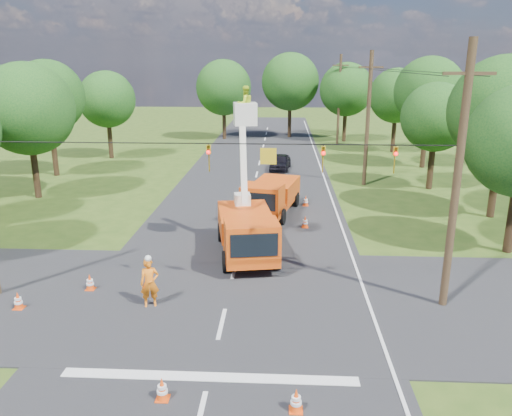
# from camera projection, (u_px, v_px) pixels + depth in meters

# --- Properties ---
(ground) EXTENTS (140.00, 140.00, 0.00)m
(ground) POSITION_uv_depth(u_px,v_px,m) (253.00, 189.00, 37.28)
(ground) COLOR #2E4A16
(ground) RESTS_ON ground
(road_main) EXTENTS (12.00, 100.00, 0.06)m
(road_main) POSITION_uv_depth(u_px,v_px,m) (253.00, 189.00, 37.28)
(road_main) COLOR black
(road_main) RESTS_ON ground
(road_cross) EXTENTS (56.00, 10.00, 0.07)m
(road_cross) POSITION_uv_depth(u_px,v_px,m) (228.00, 300.00, 20.04)
(road_cross) COLOR black
(road_cross) RESTS_ON ground
(stop_bar) EXTENTS (9.00, 0.45, 0.02)m
(stop_bar) POSITION_uv_depth(u_px,v_px,m) (209.00, 378.00, 15.05)
(stop_bar) COLOR silver
(stop_bar) RESTS_ON ground
(edge_line) EXTENTS (0.12, 90.00, 0.02)m
(edge_line) POSITION_uv_depth(u_px,v_px,m) (328.00, 190.00, 37.00)
(edge_line) COLOR silver
(edge_line) RESTS_ON ground
(bucket_truck) EXTENTS (3.47, 6.79, 8.14)m
(bucket_truck) POSITION_uv_depth(u_px,v_px,m) (247.00, 223.00, 24.12)
(bucket_truck) COLOR red
(bucket_truck) RESTS_ON ground
(second_truck) EXTENTS (3.65, 6.62, 2.35)m
(second_truck) POSITION_uv_depth(u_px,v_px,m) (271.00, 196.00, 30.80)
(second_truck) COLOR red
(second_truck) RESTS_ON ground
(ground_worker) EXTENTS (0.83, 0.66, 1.99)m
(ground_worker) POSITION_uv_depth(u_px,v_px,m) (150.00, 283.00, 19.21)
(ground_worker) COLOR #DB4F12
(ground_worker) RESTS_ON ground
(distant_car) EXTENTS (2.07, 4.15, 1.36)m
(distant_car) POSITION_uv_depth(u_px,v_px,m) (280.00, 162.00, 43.96)
(distant_car) COLOR black
(distant_car) RESTS_ON ground
(traffic_cone_0) EXTENTS (0.38, 0.38, 0.71)m
(traffic_cone_0) POSITION_uv_depth(u_px,v_px,m) (162.00, 389.00, 13.99)
(traffic_cone_0) COLOR #EC450C
(traffic_cone_0) RESTS_ON ground
(traffic_cone_1) EXTENTS (0.38, 0.38, 0.71)m
(traffic_cone_1) POSITION_uv_depth(u_px,v_px,m) (296.00, 400.00, 13.52)
(traffic_cone_1) COLOR #EC450C
(traffic_cone_1) RESTS_ON ground
(traffic_cone_2) EXTENTS (0.38, 0.38, 0.71)m
(traffic_cone_2) POSITION_uv_depth(u_px,v_px,m) (274.00, 247.00, 24.68)
(traffic_cone_2) COLOR #EC450C
(traffic_cone_2) RESTS_ON ground
(traffic_cone_3) EXTENTS (0.38, 0.38, 0.71)m
(traffic_cone_3) POSITION_uv_depth(u_px,v_px,m) (305.00, 222.00, 28.59)
(traffic_cone_3) COLOR #EC450C
(traffic_cone_3) RESTS_ON ground
(traffic_cone_4) EXTENTS (0.38, 0.38, 0.71)m
(traffic_cone_4) POSITION_uv_depth(u_px,v_px,m) (90.00, 282.00, 20.77)
(traffic_cone_4) COLOR #EC450C
(traffic_cone_4) RESTS_ON ground
(traffic_cone_5) EXTENTS (0.38, 0.38, 0.71)m
(traffic_cone_5) POSITION_uv_depth(u_px,v_px,m) (18.00, 301.00, 19.16)
(traffic_cone_5) COLOR #EC450C
(traffic_cone_5) RESTS_ON ground
(traffic_cone_7) EXTENTS (0.38, 0.38, 0.71)m
(traffic_cone_7) POSITION_uv_depth(u_px,v_px,m) (306.00, 201.00, 32.90)
(traffic_cone_7) COLOR #EC450C
(traffic_cone_7) RESTS_ON ground
(pole_right_near) EXTENTS (1.80, 0.30, 10.00)m
(pole_right_near) POSITION_uv_depth(u_px,v_px,m) (457.00, 178.00, 18.17)
(pole_right_near) COLOR #4C3823
(pole_right_near) RESTS_ON ground
(pole_right_mid) EXTENTS (1.80, 0.30, 10.00)m
(pole_right_mid) POSITION_uv_depth(u_px,v_px,m) (368.00, 118.00, 37.33)
(pole_right_mid) COLOR #4C3823
(pole_right_mid) RESTS_ON ground
(pole_right_far) EXTENTS (1.80, 0.30, 10.00)m
(pole_right_far) POSITION_uv_depth(u_px,v_px,m) (339.00, 99.00, 56.49)
(pole_right_far) COLOR #4C3823
(pole_right_far) RESTS_ON ground
(signal_span) EXTENTS (18.00, 0.29, 1.07)m
(signal_span) POSITION_uv_depth(u_px,v_px,m) (285.00, 156.00, 18.26)
(signal_span) COLOR black
(signal_span) RESTS_ON ground
(tree_left_d) EXTENTS (6.20, 6.20, 9.24)m
(tree_left_d) POSITION_uv_depth(u_px,v_px,m) (28.00, 109.00, 33.43)
(tree_left_d) COLOR #382616
(tree_left_d) RESTS_ON ground
(tree_left_e) EXTENTS (5.80, 5.80, 9.41)m
(tree_left_e) POSITION_uv_depth(u_px,v_px,m) (48.00, 96.00, 40.12)
(tree_left_e) COLOR #382616
(tree_left_e) RESTS_ON ground
(tree_left_f) EXTENTS (5.40, 5.40, 8.40)m
(tree_left_f) POSITION_uv_depth(u_px,v_px,m) (107.00, 99.00, 47.91)
(tree_left_f) COLOR #382616
(tree_left_f) RESTS_ON ground
(tree_right_b) EXTENTS (6.40, 6.40, 9.65)m
(tree_right_b) POSITION_uv_depth(u_px,v_px,m) (505.00, 111.00, 28.96)
(tree_right_b) COLOR #382616
(tree_right_b) RESTS_ON ground
(tree_right_c) EXTENTS (5.00, 5.00, 7.83)m
(tree_right_c) POSITION_uv_depth(u_px,v_px,m) (436.00, 117.00, 36.08)
(tree_right_c) COLOR #382616
(tree_right_c) RESTS_ON ground
(tree_right_d) EXTENTS (6.00, 6.00, 9.70)m
(tree_right_d) POSITION_uv_depth(u_px,v_px,m) (429.00, 92.00, 43.28)
(tree_right_d) COLOR #382616
(tree_right_d) RESTS_ON ground
(tree_right_e) EXTENTS (5.60, 5.60, 8.63)m
(tree_right_e) POSITION_uv_depth(u_px,v_px,m) (397.00, 96.00, 51.24)
(tree_right_e) COLOR #382616
(tree_right_e) RESTS_ON ground
(tree_far_a) EXTENTS (6.60, 6.60, 9.50)m
(tree_far_a) POSITION_uv_depth(u_px,v_px,m) (224.00, 88.00, 59.74)
(tree_far_a) COLOR #382616
(tree_far_a) RESTS_ON ground
(tree_far_b) EXTENTS (7.00, 7.00, 10.32)m
(tree_far_b) POSITION_uv_depth(u_px,v_px,m) (290.00, 82.00, 61.08)
(tree_far_b) COLOR #382616
(tree_far_b) RESTS_ON ground
(tree_far_c) EXTENTS (6.20, 6.20, 9.18)m
(tree_far_c) POSITION_uv_depth(u_px,v_px,m) (346.00, 89.00, 58.09)
(tree_far_c) COLOR #382616
(tree_far_c) RESTS_ON ground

